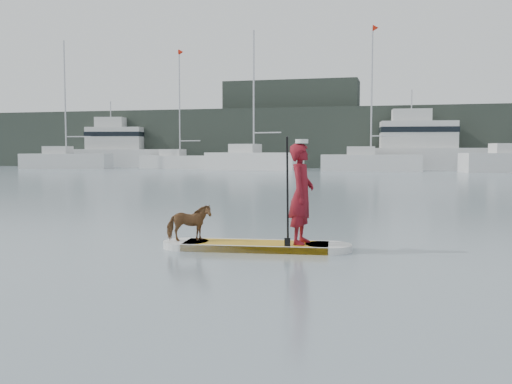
% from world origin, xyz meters
% --- Properties ---
extents(ground, '(140.00, 140.00, 0.00)m').
position_xyz_m(ground, '(0.00, 0.00, 0.00)').
color(ground, slate).
rests_on(ground, ground).
extents(paddleboard, '(3.29, 1.06, 0.12)m').
position_xyz_m(paddleboard, '(-1.27, 3.81, 0.06)').
color(paddleboard, '#C08C12').
rests_on(paddleboard, ground).
extents(paddler, '(0.45, 0.65, 1.71)m').
position_xyz_m(paddler, '(-0.49, 3.89, 0.98)').
color(paddler, maroon).
rests_on(paddler, paddleboard).
extents(white_cap, '(0.22, 0.22, 0.07)m').
position_xyz_m(white_cap, '(-0.49, 3.89, 1.87)').
color(white_cap, silver).
rests_on(white_cap, paddler).
extents(dog, '(0.84, 0.65, 0.64)m').
position_xyz_m(dog, '(-2.46, 3.69, 0.44)').
color(dog, '#57311D').
rests_on(dog, paddleboard).
extents(paddle, '(0.10, 0.30, 2.00)m').
position_xyz_m(paddle, '(-0.67, 3.57, 0.80)').
color(paddle, black).
rests_on(paddle, ground).
extents(sailboat_a, '(8.73, 3.94, 12.22)m').
position_xyz_m(sailboat_a, '(-30.16, 43.33, 0.85)').
color(sailboat_a, silver).
rests_on(sailboat_a, ground).
extents(sailboat_b, '(7.82, 2.86, 11.40)m').
position_xyz_m(sailboat_b, '(-19.56, 46.20, 0.79)').
color(sailboat_b, silver).
rests_on(sailboat_b, ground).
extents(sailboat_c, '(9.06, 4.50, 12.45)m').
position_xyz_m(sailboat_c, '(-11.72, 44.37, 0.92)').
color(sailboat_c, silver).
rests_on(sailboat_c, ground).
extents(sailboat_d, '(8.48, 3.09, 12.29)m').
position_xyz_m(sailboat_d, '(-1.29, 43.93, 0.88)').
color(sailboat_d, silver).
rests_on(sailboat_d, ground).
extents(motor_yacht_a, '(12.32, 4.88, 7.21)m').
position_xyz_m(motor_yacht_a, '(3.40, 48.10, 2.03)').
color(motor_yacht_a, silver).
rests_on(motor_yacht_a, ground).
extents(motor_yacht_b, '(10.88, 5.21, 6.89)m').
position_xyz_m(motor_yacht_b, '(-27.24, 49.16, 1.94)').
color(motor_yacht_b, silver).
rests_on(motor_yacht_b, ground).
extents(shore_mass, '(90.00, 6.00, 6.00)m').
position_xyz_m(shore_mass, '(0.00, 53.00, 3.00)').
color(shore_mass, '#212922').
rests_on(shore_mass, ground).
extents(shore_building_west, '(14.00, 4.00, 9.00)m').
position_xyz_m(shore_building_west, '(-10.00, 54.00, 4.50)').
color(shore_building_west, '#212922').
rests_on(shore_building_west, ground).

